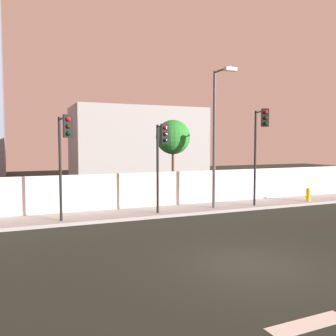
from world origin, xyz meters
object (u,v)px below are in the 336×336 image
traffic_light_left (162,149)px  traffic_light_right (260,137)px  roadside_tree_midleft (173,138)px  fire_hydrant (308,194)px  traffic_light_center (64,145)px  street_lamp_curbside (216,129)px

traffic_light_left → traffic_light_right: traffic_light_right is taller
roadside_tree_midleft → fire_hydrant: bearing=-26.6°
fire_hydrant → roadside_tree_midleft: bearing=153.4°
traffic_light_right → traffic_light_left: bearing=178.9°
traffic_light_left → roadside_tree_midleft: roadside_tree_midleft is taller
traffic_light_right → fire_hydrant: (3.81, 0.50, -3.25)m
traffic_light_left → traffic_light_center: (-4.37, -0.27, 0.19)m
traffic_light_center → roadside_tree_midleft: size_ratio=0.92×
traffic_light_right → fire_hydrant: traffic_light_right is taller
traffic_light_right → fire_hydrant: size_ratio=6.42×
traffic_light_center → roadside_tree_midleft: (6.64, 4.16, 0.40)m
traffic_light_center → traffic_light_right: 9.82m
traffic_light_center → fire_hydrant: bearing=2.8°
traffic_light_left → traffic_light_right: size_ratio=0.83×
street_lamp_curbside → roadside_tree_midleft: (-0.92, 3.38, -0.40)m
traffic_light_right → roadside_tree_midleft: bearing=128.4°
street_lamp_curbside → roadside_tree_midleft: bearing=105.2°
traffic_light_left → fire_hydrant: bearing=2.5°
traffic_light_center → roadside_tree_midleft: 7.85m
traffic_light_left → traffic_light_right: (5.43, -0.10, 0.59)m
traffic_light_center → traffic_light_left: bearing=3.5°
fire_hydrant → roadside_tree_midleft: 8.45m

